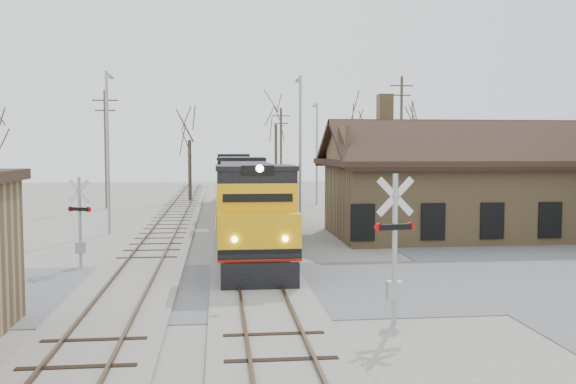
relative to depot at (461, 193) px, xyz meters
name	(u,v)px	position (x,y,z in m)	size (l,w,h in m)	color
ground	(259,288)	(-11.99, -12.00, -2.41)	(140.00, 140.00, 0.00)	#A59F95
road	(259,287)	(-11.99, -12.00, -2.39)	(60.00, 9.00, 0.03)	#5B5B60
track_main	(243,231)	(-11.99, 3.00, -2.34)	(3.40, 90.00, 0.24)	#A59F95
track_siding	(164,232)	(-16.49, 3.00, -2.34)	(3.40, 90.00, 0.24)	#A59F95
depot	(461,193)	(0.00, 0.00, 0.00)	(15.20, 9.31, 7.90)	#96794D
locomotive_lead	(248,203)	(-11.99, -3.66, -0.15)	(2.88, 19.32, 4.29)	black
locomotive_trailing	(236,181)	(-11.99, 15.94, -0.15)	(2.88, 19.32, 4.06)	black
crossbuck_near	(395,254)	(-8.55, -16.99, -0.45)	(1.19, 0.31, 4.19)	#A5A8AD
crossbuck_far	(80,225)	(-18.99, -7.45, -0.65)	(1.01, 0.46, 3.70)	#A5A8AD
streetlight_a	(108,143)	(-19.58, 3.21, 2.73)	(0.25, 2.04, 9.19)	#A5A8AD
streetlight_b	(300,141)	(-8.08, 7.36, 2.90)	(0.25, 2.04, 9.52)	#A5A8AD
streetlight_c	(317,148)	(-4.99, 20.20, 2.47)	(0.25, 2.04, 8.69)	#A5A8AD
utility_pole_a	(106,147)	(-22.29, 18.53, 2.54)	(2.00, 0.24, 9.44)	#382D23
utility_pole_b	(281,149)	(-6.77, 33.27, 2.32)	(2.00, 0.24, 9.01)	#382D23
utility_pole_c	(401,138)	(2.24, 19.60, 3.30)	(2.00, 0.24, 10.94)	#382D23
tree_b	(189,130)	(-15.94, 24.69, 4.07)	(3.72, 3.72, 9.11)	#382D23
tree_c	(276,113)	(-7.08, 35.79, 6.22)	(4.94, 4.94, 12.11)	#382D23
tree_d	(360,123)	(0.71, 28.80, 4.92)	(4.20, 4.20, 10.29)	#382D23
tree_e	(419,124)	(6.43, 27.93, 4.78)	(4.12, 4.12, 10.10)	#382D23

